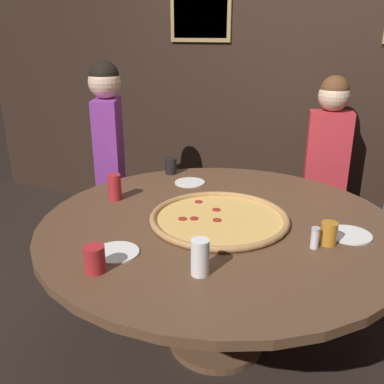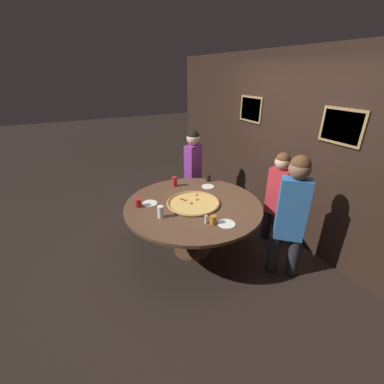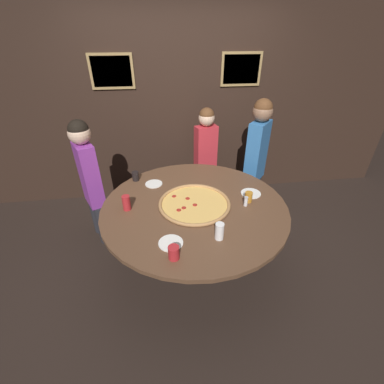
{
  "view_description": "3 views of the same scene",
  "coord_description": "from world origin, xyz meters",
  "px_view_note": "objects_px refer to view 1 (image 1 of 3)",
  "views": [
    {
      "loc": [
        0.75,
        -1.8,
        1.62
      ],
      "look_at": [
        -0.11,
        -0.08,
        0.9
      ],
      "focal_mm": 40.0,
      "sensor_mm": 36.0,
      "label": 1
    },
    {
      "loc": [
        2.64,
        -1.34,
        2.31
      ],
      "look_at": [
        0.06,
        -0.05,
        0.95
      ],
      "focal_mm": 24.0,
      "sensor_mm": 36.0,
      "label": 2
    },
    {
      "loc": [
        -0.29,
        -2.01,
        2.17
      ],
      "look_at": [
        -0.01,
        0.08,
        0.83
      ],
      "focal_mm": 24.0,
      "sensor_mm": 36.0,
      "label": 3
    }
  ],
  "objects_px": {
    "dining_table": "(219,241)",
    "drink_cup_near_left": "(95,259)",
    "diner_centre_back": "(326,163)",
    "drink_cup_near_right": "(329,233)",
    "drink_cup_front_edge": "(200,257)",
    "drink_cup_far_left": "(171,166)",
    "white_plate_far_back": "(116,252)",
    "drink_cup_by_shaker": "(115,187)",
    "diner_far_left": "(110,154)",
    "white_plate_right_side": "(349,235)",
    "white_plate_left_side": "(190,182)",
    "condiment_shaker": "(315,238)",
    "giant_pizza": "(219,218)"
  },
  "relations": [
    {
      "from": "drink_cup_near_right",
      "to": "diner_far_left",
      "type": "xyz_separation_m",
      "value": [
        -1.6,
        0.55,
        0.03
      ]
    },
    {
      "from": "drink_cup_near_left",
      "to": "diner_centre_back",
      "type": "distance_m",
      "value": 1.9
    },
    {
      "from": "drink_cup_front_edge",
      "to": "white_plate_far_back",
      "type": "xyz_separation_m",
      "value": [
        -0.39,
        -0.01,
        -0.07
      ]
    },
    {
      "from": "dining_table",
      "to": "drink_cup_near_left",
      "type": "distance_m",
      "value": 0.72
    },
    {
      "from": "white_plate_right_side",
      "to": "dining_table",
      "type": "bearing_deg",
      "value": -169.11
    },
    {
      "from": "drink_cup_front_edge",
      "to": "diner_centre_back",
      "type": "relative_size",
      "value": 0.11
    },
    {
      "from": "drink_cup_front_edge",
      "to": "drink_cup_far_left",
      "type": "xyz_separation_m",
      "value": [
        -0.72,
        1.06,
        -0.02
      ]
    },
    {
      "from": "drink_cup_near_right",
      "to": "drink_cup_by_shaker",
      "type": "bearing_deg",
      "value": 178.78
    },
    {
      "from": "dining_table",
      "to": "white_plate_far_back",
      "type": "height_order",
      "value": "white_plate_far_back"
    },
    {
      "from": "dining_table",
      "to": "condiment_shaker",
      "type": "xyz_separation_m",
      "value": [
        0.48,
        -0.08,
        0.16
      ]
    },
    {
      "from": "giant_pizza",
      "to": "condiment_shaker",
      "type": "bearing_deg",
      "value": -9.38
    },
    {
      "from": "white_plate_right_side",
      "to": "diner_centre_back",
      "type": "height_order",
      "value": "diner_centre_back"
    },
    {
      "from": "condiment_shaker",
      "to": "diner_far_left",
      "type": "height_order",
      "value": "diner_far_left"
    },
    {
      "from": "white_plate_left_side",
      "to": "white_plate_right_side",
      "type": "relative_size",
      "value": 0.92
    },
    {
      "from": "dining_table",
      "to": "white_plate_left_side",
      "type": "distance_m",
      "value": 0.6
    },
    {
      "from": "drink_cup_far_left",
      "to": "drink_cup_by_shaker",
      "type": "bearing_deg",
      "value": -95.4
    },
    {
      "from": "drink_cup_far_left",
      "to": "diner_far_left",
      "type": "height_order",
      "value": "diner_far_left"
    },
    {
      "from": "drink_cup_by_shaker",
      "to": "white_plate_left_side",
      "type": "distance_m",
      "value": 0.51
    },
    {
      "from": "white_plate_left_side",
      "to": "diner_far_left",
      "type": "distance_m",
      "value": 0.69
    },
    {
      "from": "condiment_shaker",
      "to": "diner_far_left",
      "type": "relative_size",
      "value": 0.07
    },
    {
      "from": "diner_centre_back",
      "to": "white_plate_left_side",
      "type": "bearing_deg",
      "value": 29.85
    },
    {
      "from": "drink_cup_by_shaker",
      "to": "drink_cup_near_left",
      "type": "distance_m",
      "value": 0.78
    },
    {
      "from": "drink_cup_near_left",
      "to": "condiment_shaker",
      "type": "relative_size",
      "value": 1.12
    },
    {
      "from": "diner_far_left",
      "to": "drink_cup_by_shaker",
      "type": "bearing_deg",
      "value": -167.71
    },
    {
      "from": "giant_pizza",
      "to": "drink_cup_near_left",
      "type": "xyz_separation_m",
      "value": [
        -0.25,
        -0.66,
        0.04
      ]
    },
    {
      "from": "diner_centre_back",
      "to": "drink_cup_near_right",
      "type": "bearing_deg",
      "value": 85.11
    },
    {
      "from": "dining_table",
      "to": "white_plate_right_side",
      "type": "height_order",
      "value": "white_plate_right_side"
    },
    {
      "from": "white_plate_right_side",
      "to": "condiment_shaker",
      "type": "bearing_deg",
      "value": -121.71
    },
    {
      "from": "drink_cup_front_edge",
      "to": "white_plate_far_back",
      "type": "distance_m",
      "value": 0.4
    },
    {
      "from": "white_plate_right_side",
      "to": "giant_pizza",
      "type": "bearing_deg",
      "value": -169.08
    },
    {
      "from": "dining_table",
      "to": "drink_cup_near_right",
      "type": "xyz_separation_m",
      "value": [
        0.53,
        -0.02,
        0.16
      ]
    },
    {
      "from": "drink_cup_front_edge",
      "to": "condiment_shaker",
      "type": "relative_size",
      "value": 1.52
    },
    {
      "from": "diner_far_left",
      "to": "drink_cup_near_left",
      "type": "bearing_deg",
      "value": -172.39
    },
    {
      "from": "giant_pizza",
      "to": "drink_cup_front_edge",
      "type": "relative_size",
      "value": 4.72
    },
    {
      "from": "drink_cup_by_shaker",
      "to": "white_plate_far_back",
      "type": "height_order",
      "value": "drink_cup_by_shaker"
    },
    {
      "from": "drink_cup_by_shaker",
      "to": "white_plate_left_side",
      "type": "height_order",
      "value": "drink_cup_by_shaker"
    },
    {
      "from": "drink_cup_near_left",
      "to": "white_plate_right_side",
      "type": "height_order",
      "value": "drink_cup_near_left"
    },
    {
      "from": "white_plate_right_side",
      "to": "condiment_shaker",
      "type": "height_order",
      "value": "condiment_shaker"
    },
    {
      "from": "white_plate_right_side",
      "to": "diner_far_left",
      "type": "bearing_deg",
      "value": 165.86
    },
    {
      "from": "drink_cup_by_shaker",
      "to": "drink_cup_near_right",
      "type": "distance_m",
      "value": 1.17
    },
    {
      "from": "drink_cup_by_shaker",
      "to": "drink_cup_far_left",
      "type": "bearing_deg",
      "value": 84.6
    },
    {
      "from": "white_plate_left_side",
      "to": "diner_far_left",
      "type": "relative_size",
      "value": 0.13
    },
    {
      "from": "white_plate_far_back",
      "to": "white_plate_right_side",
      "type": "relative_size",
      "value": 0.97
    },
    {
      "from": "diner_far_left",
      "to": "diner_centre_back",
      "type": "height_order",
      "value": "diner_far_left"
    },
    {
      "from": "dining_table",
      "to": "white_plate_far_back",
      "type": "relative_size",
      "value": 9.03
    },
    {
      "from": "drink_cup_by_shaker",
      "to": "drink_cup_near_left",
      "type": "bearing_deg",
      "value": -59.74
    },
    {
      "from": "drink_cup_near_left",
      "to": "white_plate_left_side",
      "type": "bearing_deg",
      "value": 97.23
    },
    {
      "from": "drink_cup_near_right",
      "to": "diner_far_left",
      "type": "height_order",
      "value": "diner_far_left"
    },
    {
      "from": "dining_table",
      "to": "white_plate_left_side",
      "type": "bearing_deg",
      "value": 131.09
    },
    {
      "from": "giant_pizza",
      "to": "diner_far_left",
      "type": "bearing_deg",
      "value": 153.22
    }
  ]
}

